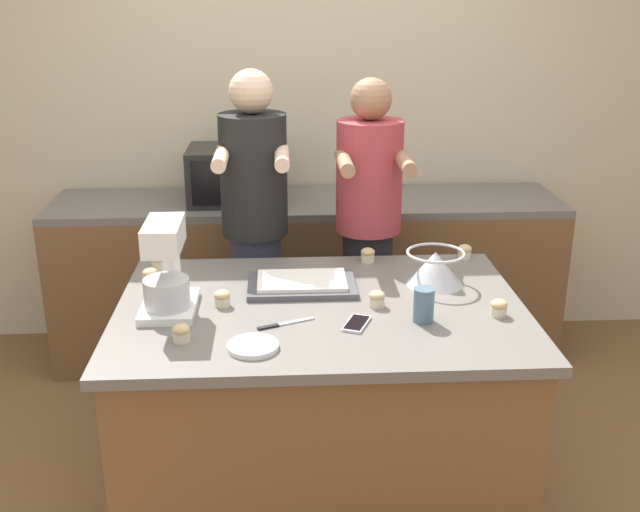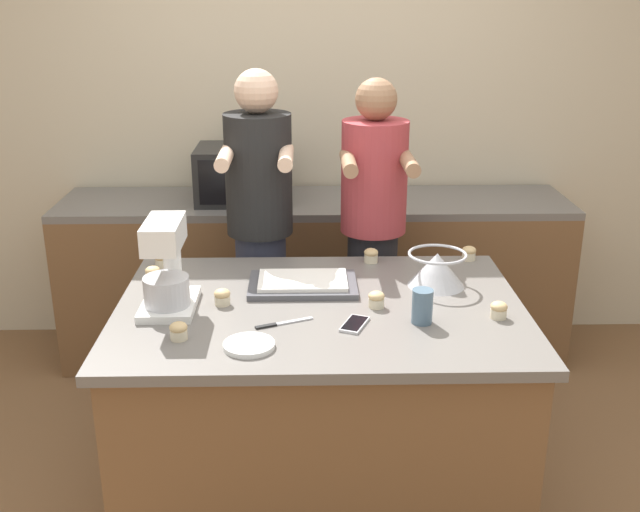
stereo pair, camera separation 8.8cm
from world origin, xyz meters
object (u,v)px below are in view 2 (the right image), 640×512
object	(u,v)px
person_left	(260,240)
drinking_glass	(422,306)
knife	(280,324)
cupcake_3	(371,255)
cell_phone	(355,324)
cupcake_2	(469,253)
cupcake_5	(162,260)
cupcake_6	(179,331)
stand_mixer	(167,270)
mixing_bowl	(437,268)
microwave_oven	(241,174)
cupcake_0	(499,310)
cupcake_1	(222,297)
cupcake_4	(153,273)
person_right	(373,244)
small_plate	(249,345)
baking_tray	(303,283)
cupcake_7	(376,299)

from	to	relation	value
person_left	drinking_glass	distance (m)	1.11
knife	cupcake_3	bearing A→B (deg)	59.18
cell_phone	cupcake_2	distance (m)	0.87
cupcake_5	cupcake_6	xyz separation A→B (m)	(0.18, -0.72, 0.00)
stand_mixer	mixing_bowl	world-z (taller)	stand_mixer
cell_phone	cupcake_6	bearing A→B (deg)	-170.99
mixing_bowl	knife	size ratio (longest dim) A/B	1.14
cupcake_6	cupcake_5	bearing A→B (deg)	104.35
person_left	microwave_oven	distance (m)	0.65
cupcake_0	cupcake_5	size ratio (longest dim) A/B	1.00
drinking_glass	knife	distance (m)	0.51
cupcake_1	cupcake_3	distance (m)	0.76
microwave_oven	cupcake_4	bearing A→B (deg)	-104.64
cell_phone	drinking_glass	distance (m)	0.25
cupcake_0	person_right	bearing A→B (deg)	113.65
small_plate	cupcake_0	size ratio (longest dim) A/B	2.74
person_left	cupcake_1	bearing A→B (deg)	-98.26
microwave_oven	cupcake_0	xyz separation A→B (m)	(1.05, -1.49, -0.16)
baking_tray	small_plate	world-z (taller)	baking_tray
knife	cupcake_1	world-z (taller)	cupcake_1
stand_mixer	cupcake_6	xyz separation A→B (m)	(0.08, -0.26, -0.12)
stand_mixer	mixing_bowl	distance (m)	1.07
knife	cupcake_7	world-z (taller)	cupcake_7
person_right	cupcake_3	bearing A→B (deg)	-96.76
person_left	cupcake_7	bearing A→B (deg)	-58.03
knife	drinking_glass	bearing A→B (deg)	0.67
microwave_oven	drinking_glass	bearing A→B (deg)	-63.33
microwave_oven	cupcake_1	size ratio (longest dim) A/B	7.45
person_right	cupcake_5	xyz separation A→B (m)	(-0.94, -0.31, 0.04)
baking_tray	cupcake_3	bearing A→B (deg)	44.04
microwave_oven	drinking_glass	distance (m)	1.71
small_plate	person_right	bearing A→B (deg)	64.87
cupcake_4	cupcake_3	bearing A→B (deg)	12.44
person_left	cupcake_4	bearing A→B (deg)	-131.11
person_left	baking_tray	bearing A→B (deg)	-70.47
cell_phone	cupcake_3	size ratio (longest dim) A/B	2.51
baking_tray	knife	bearing A→B (deg)	-103.04
person_left	cupcake_5	bearing A→B (deg)	-142.79
cupcake_0	cell_phone	bearing A→B (deg)	-174.19
cupcake_0	cupcake_3	world-z (taller)	same
knife	cupcake_6	world-z (taller)	cupcake_6
baking_tray	cupcake_1	xyz separation A→B (m)	(-0.31, -0.16, 0.01)
cupcake_7	stand_mixer	bearing A→B (deg)	179.68
drinking_glass	knife	world-z (taller)	drinking_glass
mixing_bowl	person_left	bearing A→B (deg)	143.20
baking_tray	person_left	bearing A→B (deg)	109.53
person_right	cell_phone	size ratio (longest dim) A/B	10.33
person_right	knife	distance (m)	1.01
baking_tray	microwave_oven	bearing A→B (deg)	105.83
cupcake_3	cupcake_5	size ratio (longest dim) A/B	1.00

